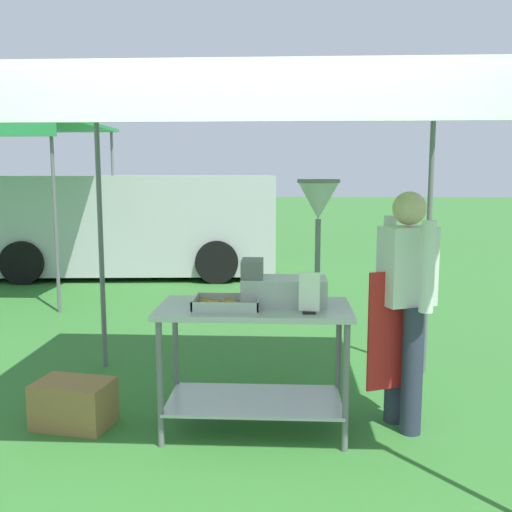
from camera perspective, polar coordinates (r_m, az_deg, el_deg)
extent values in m
plane|color=#33702D|center=(9.04, 1.73, -2.96)|extent=(70.00, 70.00, 0.00)
cylinder|color=slate|center=(5.30, -14.87, 0.94)|extent=(0.04, 0.04, 2.19)
cylinder|color=slate|center=(5.19, 16.43, 0.74)|extent=(0.04, 0.04, 2.19)
cube|color=white|center=(3.93, -0.04, 15.17)|extent=(3.03, 2.43, 0.05)
cube|color=white|center=(2.72, -1.39, 15.48)|extent=(3.03, 0.02, 0.24)
cube|color=#B7B7BC|center=(3.85, -0.15, -5.17)|extent=(1.26, 0.63, 0.04)
cube|color=#B7B7BC|center=(4.05, -0.15, -13.92)|extent=(1.16, 0.58, 0.02)
cylinder|color=slate|center=(3.80, -9.34, -12.25)|extent=(0.04, 0.04, 0.83)
cylinder|color=slate|center=(3.74, 8.76, -12.58)|extent=(0.04, 0.04, 0.83)
cylinder|color=slate|center=(4.29, -7.83, -9.83)|extent=(0.04, 0.04, 0.83)
cylinder|color=slate|center=(4.24, 8.03, -10.07)|extent=(0.04, 0.04, 0.83)
cube|color=#B7B7BC|center=(3.79, -2.85, -5.04)|extent=(0.42, 0.31, 0.01)
cube|color=#B7B7BC|center=(3.64, -3.09, -5.01)|extent=(0.42, 0.01, 0.06)
cube|color=#B7B7BC|center=(3.92, -2.64, -4.04)|extent=(0.42, 0.01, 0.06)
cube|color=#B7B7BC|center=(3.81, -5.96, -4.45)|extent=(0.01, 0.31, 0.06)
cube|color=#B7B7BC|center=(3.77, 0.28, -4.55)|extent=(0.01, 0.31, 0.06)
torus|color=gold|center=(3.79, -0.69, -4.73)|extent=(0.10, 0.10, 0.02)
torus|color=gold|center=(3.90, -5.01, -4.41)|extent=(0.09, 0.09, 0.02)
torus|color=gold|center=(3.86, -4.18, -4.52)|extent=(0.11, 0.11, 0.02)
torus|color=gold|center=(3.79, -5.17, -4.78)|extent=(0.11, 0.11, 0.02)
torus|color=gold|center=(3.68, -1.33, -5.11)|extent=(0.09, 0.09, 0.02)
torus|color=gold|center=(3.71, -4.32, -5.03)|extent=(0.10, 0.10, 0.02)
torus|color=gold|center=(3.83, -2.35, -4.62)|extent=(0.08, 0.08, 0.02)
torus|color=gold|center=(3.69, -2.36, -5.11)|extent=(0.11, 0.11, 0.02)
torus|color=gold|center=(3.75, -2.15, -4.86)|extent=(0.11, 0.11, 0.02)
torus|color=gold|center=(3.88, -2.84, -4.44)|extent=(0.10, 0.10, 0.02)
cube|color=#B7B7BC|center=(3.89, 2.73, -3.42)|extent=(0.56, 0.28, 0.18)
cube|color=slate|center=(3.87, -0.37, -1.22)|extent=(0.14, 0.22, 0.12)
cylinder|color=slate|center=(3.85, 6.04, 0.72)|extent=(0.04, 0.04, 0.39)
cone|color=#B7B7BC|center=(3.82, 6.10, 5.35)|extent=(0.26, 0.26, 0.23)
cylinder|color=slate|center=(3.82, 6.13, 7.28)|extent=(0.28, 0.28, 0.02)
cube|color=black|center=(3.66, 5.19, -5.49)|extent=(0.08, 0.05, 0.02)
cube|color=white|center=(3.63, 5.22, -3.49)|extent=(0.13, 0.03, 0.24)
cylinder|color=#2D3347|center=(4.07, 14.98, -10.77)|extent=(0.14, 0.14, 0.86)
cylinder|color=#2D3347|center=(4.23, 13.43, -10.00)|extent=(0.14, 0.14, 0.86)
cube|color=silver|center=(3.99, 14.53, -0.93)|extent=(0.40, 0.33, 0.52)
cube|color=red|center=(4.01, 12.88, -7.11)|extent=(0.30, 0.14, 0.80)
cylinder|color=silver|center=(3.81, 16.38, -1.02)|extent=(0.12, 0.12, 0.58)
cylinder|color=silver|center=(4.17, 12.86, -0.14)|extent=(0.12, 0.12, 0.58)
sphere|color=#DBB28E|center=(3.95, 14.72, 4.52)|extent=(0.22, 0.22, 0.22)
cube|color=olive|center=(4.33, -17.35, -13.57)|extent=(0.56, 0.42, 0.32)
cube|color=#BCBCC1|center=(10.32, -12.14, 3.22)|extent=(5.04, 2.26, 1.60)
cube|color=#1E2833|center=(10.11, -1.42, 5.57)|extent=(0.22, 1.62, 0.70)
cylinder|color=black|center=(11.13, -3.42, 0.88)|extent=(0.70, 0.29, 0.68)
cylinder|color=black|center=(9.28, -3.83, -0.56)|extent=(0.70, 0.29, 0.68)
cylinder|color=black|center=(11.64, -18.59, 0.79)|extent=(0.70, 0.29, 0.68)
cylinder|color=black|center=(9.90, -21.75, -0.58)|extent=(0.70, 0.29, 0.68)
cylinder|color=slate|center=(7.59, -18.99, 3.61)|extent=(0.04, 0.04, 2.39)
cylinder|color=slate|center=(9.92, -13.69, 4.76)|extent=(0.04, 0.04, 2.39)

